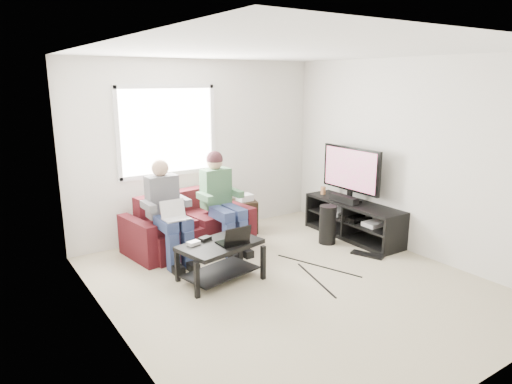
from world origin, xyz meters
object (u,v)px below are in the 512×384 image
Objects in this scene: coffee_table at (220,253)px; subwoofer at (328,225)px; tv at (351,171)px; tv_stand at (353,222)px; sofa at (188,228)px; end_table at (245,215)px.

subwoofer reaches higher than coffee_table.
tv is 1.97× the size of subwoofer.
tv_stand is 0.77m from tv.
sofa is 1.20m from coffee_table.
tv_stand is (2.40, 0.21, -0.10)m from coffee_table.
tv_stand reaches higher than coffee_table.
tv is (2.40, 0.31, 0.66)m from coffee_table.
sofa is 1.59× the size of tv.
coffee_table is (-0.15, -1.19, 0.05)m from sofa.
tv_stand is 1.49× the size of tv.
subwoofer is (1.76, -0.96, -0.01)m from sofa.
coffee_table is at bearing -97.28° from sofa.
sofa reaches higher than coffee_table.
tv reaches higher than sofa.
coffee_table is at bearing -174.98° from tv_stand.
coffee_table is 1.77m from end_table.
sofa is at bearing 156.39° from tv_stand.
tv is 1.74m from end_table.
subwoofer is at bearing -171.46° from tv.
sofa reaches higher than end_table.
sofa reaches higher than tv_stand.
sofa is 3.14× the size of subwoofer.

